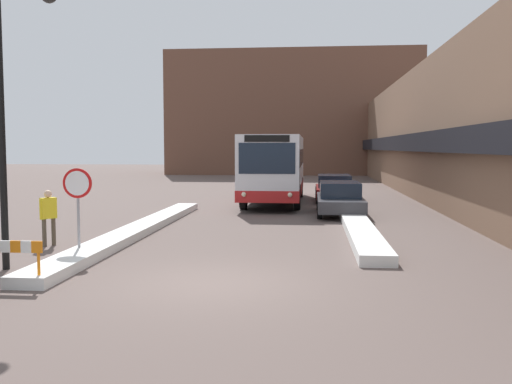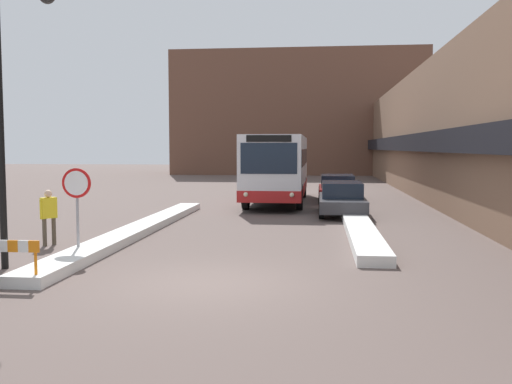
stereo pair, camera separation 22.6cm
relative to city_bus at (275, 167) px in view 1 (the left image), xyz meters
name	(u,v)px [view 1 (the left image)]	position (x,y,z in m)	size (l,w,h in m)	color
ground_plane	(212,283)	(-0.18, -17.31, -1.83)	(160.00, 160.00, 0.00)	brown
building_row_right	(444,135)	(9.79, 6.69, 1.73)	(5.50, 60.00, 7.13)	brown
building_backdrop_far	(293,114)	(-0.18, 32.32, 4.51)	(26.00, 8.00, 12.67)	brown
snow_bank_left	(138,229)	(-3.78, -10.74, -1.70)	(0.90, 15.02, 0.25)	silver
snow_bank_right	(357,225)	(3.42, -9.12, -1.68)	(0.90, 12.66, 0.29)	silver
city_bus	(275,167)	(0.00, 0.00, 0.00)	(2.71, 10.53, 3.35)	silver
parked_car_front	(340,198)	(3.02, -4.83, -1.13)	(1.89, 4.89, 1.36)	#38383D
parked_car_middle	(334,188)	(3.02, 1.18, -1.13)	(1.93, 4.65, 1.37)	maroon
stop_sign	(78,193)	(-4.06, -14.83, -0.18)	(0.76, 0.08, 2.27)	gray
street_lamp	(12,94)	(-4.85, -16.42, 2.16)	(1.46, 0.36, 6.44)	black
pedestrian	(48,212)	(-5.57, -13.33, -0.87)	(0.42, 0.46, 1.59)	brown
construction_barricade	(16,254)	(-4.02, -17.99, -1.16)	(1.10, 0.06, 0.94)	orange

